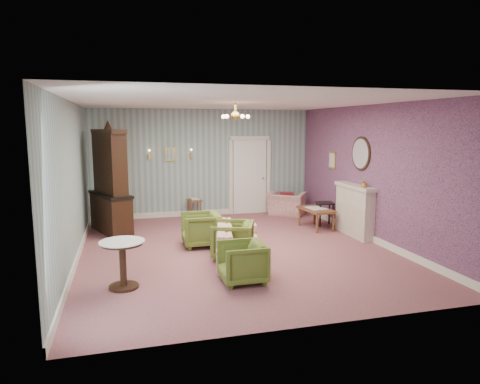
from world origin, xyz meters
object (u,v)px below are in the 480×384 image
object	(u,v)px
dresser	(109,178)
wingback_chair	(287,200)
olive_chair_a	(242,260)
fireplace	(354,210)
pedestal_table	(123,264)
coffee_table	(316,218)
side_table_black	(325,214)
olive_chair_b	(232,238)
olive_chair_c	(201,228)
sofa_chintz	(239,236)

from	to	relation	value
dresser	wingback_chair	bearing A→B (deg)	-12.40
wingback_chair	dresser	distance (m)	4.78
olive_chair_a	fireplace	world-z (taller)	fireplace
olive_chair_a	pedestal_table	bearing A→B (deg)	-96.58
dresser	coffee_table	world-z (taller)	dresser
side_table_black	coffee_table	bearing A→B (deg)	-148.52
pedestal_table	coffee_table	bearing A→B (deg)	31.98
fireplace	olive_chair_b	bearing A→B (deg)	-163.39
coffee_table	fireplace	bearing A→B (deg)	-56.85
olive_chair_a	side_table_black	size ratio (longest dim) A/B	1.20
dresser	pedestal_table	size ratio (longest dim) A/B	3.39
olive_chair_a	olive_chair_c	xyz separation A→B (m)	(-0.27, 2.24, 0.02)
olive_chair_b	pedestal_table	distance (m)	2.25
coffee_table	wingback_chair	bearing A→B (deg)	93.66
olive_chair_c	side_table_black	distance (m)	3.42
coffee_table	side_table_black	size ratio (longest dim) A/B	1.66
olive_chair_a	coffee_table	xyz separation A→B (m)	(2.67, 3.03, -0.11)
sofa_chintz	coffee_table	distance (m)	2.96
dresser	olive_chair_c	bearing A→B (deg)	-64.95
sofa_chintz	coffee_table	size ratio (longest dim) A/B	2.14
olive_chair_a	olive_chair_c	size ratio (longest dim) A/B	0.94
dresser	pedestal_table	bearing A→B (deg)	-107.80
sofa_chintz	side_table_black	size ratio (longest dim) A/B	3.54
wingback_chair	pedestal_table	bearing A→B (deg)	80.52
wingback_chair	olive_chair_a	bearing A→B (deg)	96.35
olive_chair_b	side_table_black	bearing A→B (deg)	144.88
olive_chair_c	fireplace	bearing A→B (deg)	90.63
dresser	side_table_black	size ratio (longest dim) A/B	4.26
side_table_black	olive_chair_b	bearing A→B (deg)	-145.57
coffee_table	pedestal_table	world-z (taller)	pedestal_table
olive_chair_b	olive_chair_c	size ratio (longest dim) A/B	1.00
sofa_chintz	fireplace	size ratio (longest dim) A/B	1.50
coffee_table	pedestal_table	xyz separation A→B (m)	(-4.49, -2.80, 0.12)
olive_chair_b	wingback_chair	bearing A→B (deg)	165.38
olive_chair_c	fireplace	distance (m)	3.49
pedestal_table	sofa_chintz	bearing A→B (deg)	26.65
olive_chair_c	side_table_black	world-z (taller)	olive_chair_c
wingback_chair	sofa_chintz	bearing A→B (deg)	91.27
wingback_chair	coffee_table	bearing A→B (deg)	128.55
olive_chair_a	olive_chair_b	size ratio (longest dim) A/B	0.94
fireplace	sofa_chintz	bearing A→B (deg)	-162.67
coffee_table	pedestal_table	bearing A→B (deg)	-148.02
olive_chair_b	olive_chair_c	xyz separation A→B (m)	(-0.43, 0.95, -0.00)
wingback_chair	pedestal_table	world-z (taller)	wingback_chair
coffee_table	olive_chair_b	bearing A→B (deg)	-145.20
olive_chair_b	pedestal_table	bearing A→B (deg)	-41.40
olive_chair_a	olive_chair_c	world-z (taller)	olive_chair_c
sofa_chintz	fireplace	world-z (taller)	fireplace
dresser	coffee_table	distance (m)	4.94
wingback_chair	pedestal_table	distance (m)	6.26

